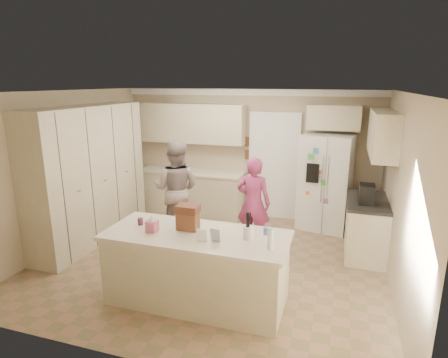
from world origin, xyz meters
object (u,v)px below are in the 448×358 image
(tissue_box, at_px, (152,226))
(dollhouse_body, at_px, (188,221))
(coffee_maker, at_px, (367,194))
(utensil_crock, at_px, (249,233))
(refrigerator, at_px, (325,183))
(teen_boy, at_px, (176,189))
(teen_girl, at_px, (253,203))
(island_base, at_px, (197,269))

(tissue_box, relative_size, dollhouse_body, 0.54)
(coffee_maker, xyz_separation_m, utensil_crock, (-1.40, -1.85, -0.07))
(dollhouse_body, bearing_deg, utensil_crock, -3.58)
(refrigerator, distance_m, utensil_crock, 3.10)
(refrigerator, relative_size, teen_boy, 1.04)
(refrigerator, xyz_separation_m, teen_boy, (-2.54, -1.16, -0.03))
(tissue_box, xyz_separation_m, teen_girl, (0.86, 1.89, -0.21))
(refrigerator, bearing_deg, utensil_crock, -94.21)
(utensil_crock, distance_m, dollhouse_body, 0.80)
(utensil_crock, xyz_separation_m, teen_girl, (-0.34, 1.74, -0.22))
(island_base, relative_size, utensil_crock, 14.67)
(refrigerator, relative_size, tissue_box, 12.86)
(utensil_crock, height_order, teen_girl, teen_girl)
(tissue_box, distance_m, dollhouse_body, 0.45)
(refrigerator, distance_m, island_base, 3.39)
(coffee_maker, relative_size, tissue_box, 2.14)
(coffee_maker, height_order, island_base, coffee_maker)
(coffee_maker, bearing_deg, teen_girl, -176.31)
(utensil_crock, relative_size, dollhouse_body, 0.58)
(utensil_crock, xyz_separation_m, tissue_box, (-1.20, -0.15, -0.00))
(dollhouse_body, bearing_deg, tissue_box, -153.43)
(island_base, bearing_deg, dollhouse_body, 146.31)
(tissue_box, bearing_deg, teen_boy, 106.59)
(island_base, xyz_separation_m, dollhouse_body, (-0.15, 0.10, 0.60))
(coffee_maker, bearing_deg, tissue_box, -142.43)
(refrigerator, xyz_separation_m, dollhouse_body, (-1.54, -2.95, 0.14))
(dollhouse_body, bearing_deg, teen_girl, 74.89)
(refrigerator, height_order, utensil_crock, refrigerator)
(refrigerator, xyz_separation_m, coffee_maker, (0.66, -1.15, 0.17))
(island_base, distance_m, teen_girl, 1.85)
(coffee_maker, bearing_deg, island_base, -137.17)
(island_base, xyz_separation_m, tissue_box, (-0.55, -0.10, 0.56))
(island_base, distance_m, dollhouse_body, 0.62)
(refrigerator, height_order, coffee_maker, refrigerator)
(refrigerator, xyz_separation_m, utensil_crock, (-0.74, -3.00, 0.10))
(tissue_box, distance_m, teen_girl, 2.08)
(refrigerator, bearing_deg, teen_girl, -120.94)
(tissue_box, height_order, dollhouse_body, dollhouse_body)
(coffee_maker, distance_m, teen_boy, 3.20)
(island_base, bearing_deg, tissue_box, -169.70)
(refrigerator, height_order, dollhouse_body, refrigerator)
(teen_girl, bearing_deg, coffee_maker, -174.67)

